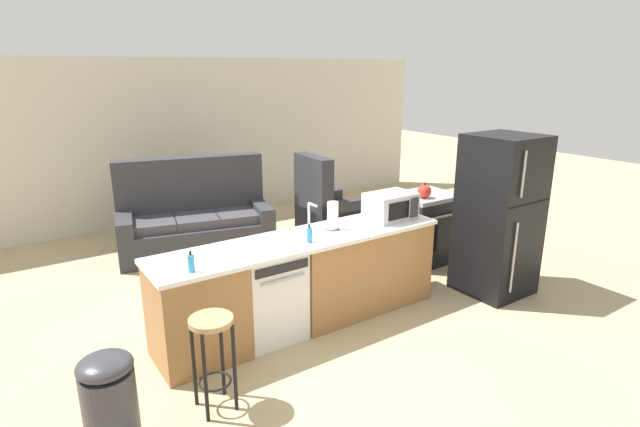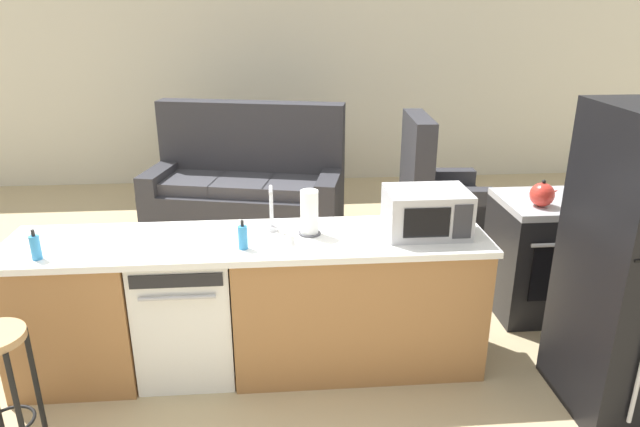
{
  "view_description": "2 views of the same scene",
  "coord_description": "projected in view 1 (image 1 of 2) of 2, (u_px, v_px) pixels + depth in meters",
  "views": [
    {
      "loc": [
        -2.22,
        -3.79,
        2.45
      ],
      "look_at": [
        0.5,
        0.23,
        1.03
      ],
      "focal_mm": 28.0,
      "sensor_mm": 36.0,
      "label": 1
    },
    {
      "loc": [
        0.32,
        -3.22,
        2.25
      ],
      "look_at": [
        0.64,
        0.66,
        0.8
      ],
      "focal_mm": 32.0,
      "sensor_mm": 36.0,
      "label": 2
    }
  ],
  "objects": [
    {
      "name": "ground_plane",
      "position": [
        291.0,
        327.0,
        4.89
      ],
      "size": [
        24.0,
        24.0,
        0.0
      ],
      "primitive_type": "plane",
      "color": "tan"
    },
    {
      "name": "wall_back",
      "position": [
        172.0,
        141.0,
        8.02
      ],
      "size": [
        10.0,
        0.06,
        2.6
      ],
      "color": "beige",
      "rests_on": "ground_plane"
    },
    {
      "name": "kitchen_counter",
      "position": [
        311.0,
        282.0,
        4.9
      ],
      "size": [
        2.94,
        0.66,
        0.9
      ],
      "color": "#9E6B3D",
      "rests_on": "ground_plane"
    },
    {
      "name": "dishwasher",
      "position": [
        267.0,
        294.0,
        4.64
      ],
      "size": [
        0.58,
        0.61,
        0.84
      ],
      "color": "white",
      "rests_on": "ground_plane"
    },
    {
      "name": "stove_range",
      "position": [
        424.0,
        228.0,
        6.47
      ],
      "size": [
        0.76,
        0.68,
        0.9
      ],
      "color": "black",
      "rests_on": "ground_plane"
    },
    {
      "name": "refrigerator",
      "position": [
        499.0,
        216.0,
        5.47
      ],
      "size": [
        0.72,
        0.73,
        1.77
      ],
      "color": "black",
      "rests_on": "ground_plane"
    },
    {
      "name": "microwave",
      "position": [
        390.0,
        206.0,
        5.27
      ],
      "size": [
        0.5,
        0.37,
        0.28
      ],
      "color": "#B7B7BC",
      "rests_on": "kitchen_counter"
    },
    {
      "name": "sink_faucet",
      "position": [
        310.0,
        219.0,
        4.84
      ],
      "size": [
        0.07,
        0.18,
        0.3
      ],
      "color": "silver",
      "rests_on": "kitchen_counter"
    },
    {
      "name": "paper_towel_roll",
      "position": [
        333.0,
        216.0,
        4.92
      ],
      "size": [
        0.14,
        0.14,
        0.28
      ],
      "color": "#4C4C51",
      "rests_on": "kitchen_counter"
    },
    {
      "name": "soap_bottle",
      "position": [
        309.0,
        235.0,
        4.57
      ],
      "size": [
        0.06,
        0.06,
        0.18
      ],
      "color": "#338CCC",
      "rests_on": "kitchen_counter"
    },
    {
      "name": "dish_soap_bottle",
      "position": [
        191.0,
        263.0,
        3.91
      ],
      "size": [
        0.06,
        0.06,
        0.18
      ],
      "color": "#338CCC",
      "rests_on": "kitchen_counter"
    },
    {
      "name": "kettle",
      "position": [
        425.0,
        191.0,
        6.13
      ],
      "size": [
        0.21,
        0.17,
        0.19
      ],
      "color": "red",
      "rests_on": "stove_range"
    },
    {
      "name": "bar_stool",
      "position": [
        212.0,
        344.0,
        3.6
      ],
      "size": [
        0.32,
        0.32,
        0.74
      ],
      "color": "tan",
      "rests_on": "ground_plane"
    },
    {
      "name": "trash_bin",
      "position": [
        110.0,
        406.0,
        3.18
      ],
      "size": [
        0.35,
        0.35,
        0.74
      ],
      "color": "#333338",
      "rests_on": "ground_plane"
    },
    {
      "name": "couch",
      "position": [
        195.0,
        222.0,
        6.87
      ],
      "size": [
        2.15,
        1.33,
        1.27
      ],
      "color": "#2D2D33",
      "rests_on": "ground_plane"
    },
    {
      "name": "armchair",
      "position": [
        325.0,
        210.0,
        7.64
      ],
      "size": [
        0.85,
        0.9,
        1.2
      ],
      "color": "#2D2D33",
      "rests_on": "ground_plane"
    }
  ]
}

